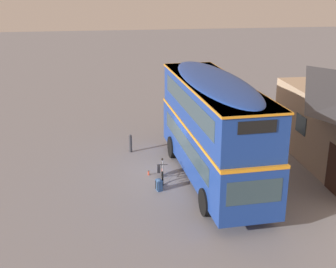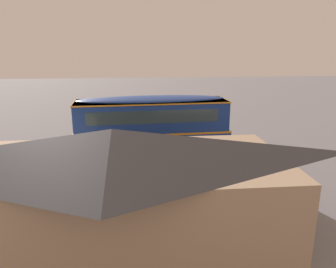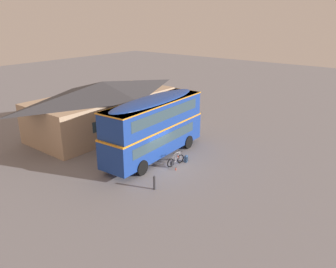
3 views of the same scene
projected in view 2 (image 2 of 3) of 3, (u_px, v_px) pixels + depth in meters
name	position (u px, v px, depth m)	size (l,w,h in m)	color
ground_plane	(165.00, 161.00, 23.14)	(120.00, 120.00, 0.00)	slate
double_decker_bus	(152.00, 130.00, 21.14)	(9.99, 3.08, 4.79)	black
touring_bicycle	(155.00, 152.00, 23.93)	(1.74, 0.46, 1.02)	black
backpack_on_ground	(141.00, 152.00, 24.12)	(0.38, 0.32, 0.54)	#2D4C7A
water_bottle_red_squeeze	(163.00, 153.00, 24.58)	(0.08, 0.08, 0.22)	#D84C33
pub_building	(114.00, 185.00, 13.36)	(14.35, 6.71, 4.78)	tan
kerb_bollard	(202.00, 144.00, 25.35)	(0.16, 0.16, 0.97)	#333338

